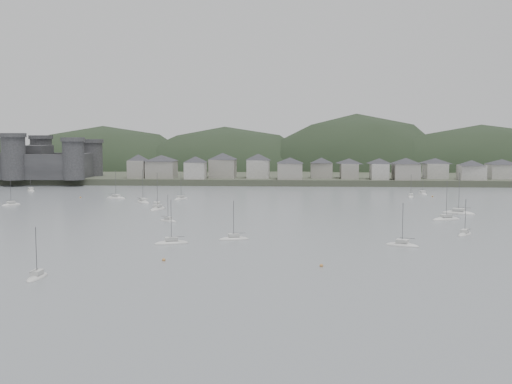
{
  "coord_description": "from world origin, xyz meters",
  "views": [
    {
      "loc": [
        12.18,
        -118.67,
        23.69
      ],
      "look_at": [
        0.0,
        75.0,
        6.0
      ],
      "focal_mm": 43.32,
      "sensor_mm": 36.0,
      "label": 1
    }
  ],
  "objects": [
    {
      "name": "forested_ridge",
      "position": [
        4.83,
        269.4,
        -11.28
      ],
      "size": [
        851.55,
        103.94,
        102.57
      ],
      "color": "black",
      "rests_on": "ground"
    },
    {
      "name": "moored_fleet",
      "position": [
        -5.51,
        64.38,
        0.18
      ],
      "size": [
        268.09,
        166.55,
        13.54
      ],
      "color": "silver",
      "rests_on": "ground"
    },
    {
      "name": "castle",
      "position": [
        -120.0,
        179.8,
        10.96
      ],
      "size": [
        66.0,
        43.0,
        20.0
      ],
      "color": "#302F32",
      "rests_on": "far_shore_land"
    },
    {
      "name": "motor_launch_far",
      "position": [
        -32.76,
        79.16,
        0.3
      ],
      "size": [
        4.44,
        7.62,
        3.73
      ],
      "rotation": [
        0.0,
        0.0,
        3.42
      ],
      "color": "black",
      "rests_on": "ground"
    },
    {
      "name": "mooring_buoys",
      "position": [
        4.23,
        49.09,
        0.15
      ],
      "size": [
        183.36,
        131.98,
        0.7
      ],
      "color": "#BD803F",
      "rests_on": "ground"
    },
    {
      "name": "waterfront_town",
      "position": [
        50.59,
        183.34,
        8.66
      ],
      "size": [
        451.48,
        28.46,
        12.92
      ],
      "color": "gray",
      "rests_on": "far_shore_land"
    },
    {
      "name": "ground",
      "position": [
        0.0,
        0.0,
        0.0
      ],
      "size": [
        900.0,
        900.0,
        0.0
      ],
      "primitive_type": "plane",
      "color": "slate",
      "rests_on": "ground"
    },
    {
      "name": "far_shore_land",
      "position": [
        0.0,
        295.0,
        1.5
      ],
      "size": [
        900.0,
        250.0,
        3.0
      ],
      "primitive_type": "cube",
      "color": "#383D2D",
      "rests_on": "ground"
    }
  ]
}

